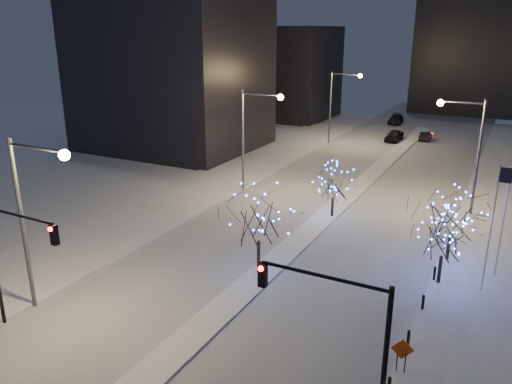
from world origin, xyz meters
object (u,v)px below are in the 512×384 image
Objects in this scene: traffic_signal_west at (10,249)px; holiday_tree_median_near at (259,214)px; street_lamp_w_near at (32,204)px; street_lamp_w_far at (338,98)px; car_mid at (425,136)px; street_lamp_w_mid at (252,127)px; holiday_tree_median_far at (334,183)px; car_near at (394,136)px; holiday_tree_plaza_near at (444,235)px; holiday_tree_plaza_far at (453,214)px; street_lamp_east at (468,142)px; car_far at (396,119)px; construction_sign at (402,352)px; traffic_signal_east at (345,331)px.

holiday_tree_median_near is (8.18, 11.69, -0.53)m from traffic_signal_west.
street_lamp_w_far is at bearing 90.00° from street_lamp_w_near.
car_mid is (10.83, 8.30, -5.87)m from street_lamp_w_far.
holiday_tree_median_far is (9.44, -3.08, -3.35)m from street_lamp_w_mid.
car_near is 4.75m from car_mid.
street_lamp_w_near reaches higher than car_mid.
street_lamp_w_far reaches higher than holiday_tree_plaza_near.
traffic_signal_west is at bearing -76.04° from street_lamp_w_near.
holiday_tree_plaza_far is (19.44, -32.41, -3.00)m from street_lamp_w_far.
street_lamp_east is 14.57m from holiday_tree_plaza_near.
car_far reaches higher than car_mid.
holiday_tree_plaza_far is (10.00, -4.33, 0.35)m from holiday_tree_median_far.
construction_sign is at bearing -89.49° from street_lamp_east.
street_lamp_w_near is at bearing 103.96° from traffic_signal_west.
traffic_signal_east is 24.48m from holiday_tree_median_far.
holiday_tree_median_near reaches higher than car_mid.
street_lamp_w_mid reaches higher than car_far.
street_lamp_east is at bearing -74.55° from car_far.
traffic_signal_west is 1.84× the size of car_mid.
street_lamp_east is 11.82m from holiday_tree_median_far.
street_lamp_w_far is 5.72× the size of construction_sign.
traffic_signal_east is at bearing -70.68° from street_lamp_w_far.
holiday_tree_plaza_far is (0.00, 3.83, 0.13)m from holiday_tree_plaza_near.
traffic_signal_west is (-18.52, -30.00, -1.69)m from street_lamp_east.
car_far is (-7.00, 11.77, 0.14)m from car_mid.
construction_sign is at bearing 11.30° from street_lamp_w_near.
car_far is 48.54m from holiday_tree_median_far.
car_mid is at bearing 87.47° from holiday_tree_median_near.
street_lamp_east is at bearing -63.80° from car_near.
street_lamp_w_mid is 1.89× the size of car_far.
street_lamp_w_near and street_lamp_w_mid have the same top height.
car_near is (6.92, 30.61, -5.69)m from street_lamp_w_mid.
car_far is 54.82m from holiday_tree_plaza_far.
holiday_tree_median_far is 0.87× the size of holiday_tree_plaza_far.
holiday_tree_median_near is (1.76, -45.92, 3.42)m from car_near.
car_mid is 0.82× the size of holiday_tree_median_far.
street_lamp_w_far is 1.89× the size of car_far.
street_lamp_w_far is 41.24m from holiday_tree_plaza_near.
holiday_tree_median_near reaches higher than holiday_tree_plaza_far.
construction_sign is (19.24, 3.84, -5.30)m from street_lamp_w_near.
car_far is 1.08× the size of holiday_tree_plaza_near.
street_lamp_w_far is 2.15× the size of holiday_tree_median_far.
holiday_tree_plaza_far reaches higher than holiday_tree_plaza_near.
traffic_signal_west is 1.31× the size of holiday_tree_plaza_far.
traffic_signal_east is 6.17m from construction_sign.
holiday_tree_median_near reaches higher than holiday_tree_plaza_near.
holiday_tree_plaza_near reaches higher than car_far.
holiday_tree_plaza_near is at bearing -78.91° from car_far.
holiday_tree_plaza_far reaches higher than car_mid.
street_lamp_w_far is 14.85m from car_mid.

